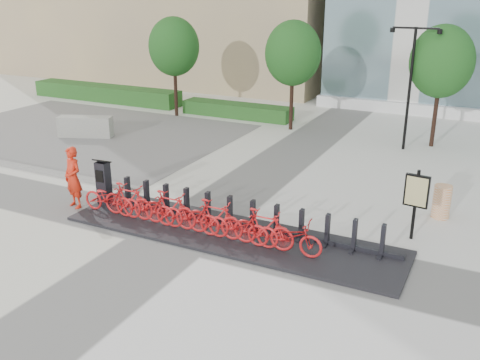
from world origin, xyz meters
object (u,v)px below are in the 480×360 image
at_px(worker_red, 73,177).
at_px(construction_barrel, 442,202).
at_px(map_sign, 416,194).
at_px(kiosk, 104,182).
at_px(bike_0, 109,198).
at_px(jersey_barrier, 85,127).

distance_m(worker_red, construction_barrel, 11.13).
bearing_deg(map_sign, kiosk, -161.58).
bearing_deg(bike_0, kiosk, 48.98).
bearing_deg(worker_red, jersey_barrier, 144.56).
distance_m(kiosk, map_sign, 9.24).
bearing_deg(map_sign, jersey_barrier, 171.44).
distance_m(kiosk, worker_red, 0.92).
bearing_deg(construction_barrel, map_sign, -105.47).
xyz_separation_m(bike_0, construction_barrel, (8.92, 4.25, -0.05)).
height_order(bike_0, worker_red, worker_red).
relative_size(jersey_barrier, map_sign, 1.23).
distance_m(jersey_barrier, map_sign, 15.78).
relative_size(kiosk, map_sign, 0.74).
bearing_deg(map_sign, construction_barrel, 81.44).
height_order(bike_0, kiosk, kiosk).
relative_size(worker_red, jersey_barrier, 0.79).
xyz_separation_m(kiosk, jersey_barrier, (-6.15, 6.04, -0.31)).
xyz_separation_m(construction_barrel, map_sign, (-0.51, -1.86, 0.81)).
distance_m(worker_red, map_sign, 10.07).
bearing_deg(construction_barrel, bike_0, -154.53).
bearing_deg(map_sign, worker_red, -159.62).
bearing_deg(worker_red, construction_barrel, 37.22).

